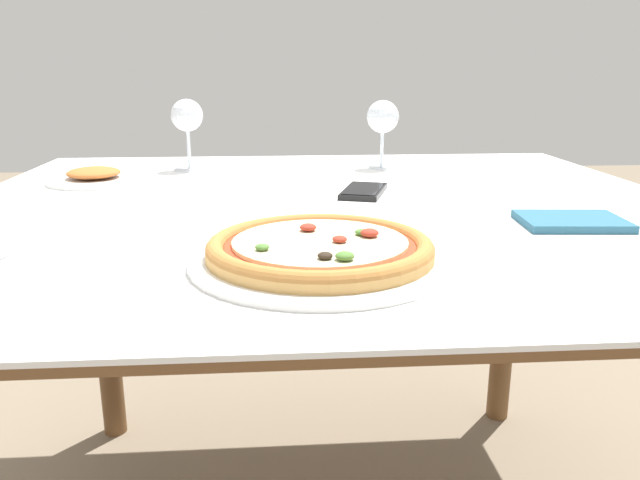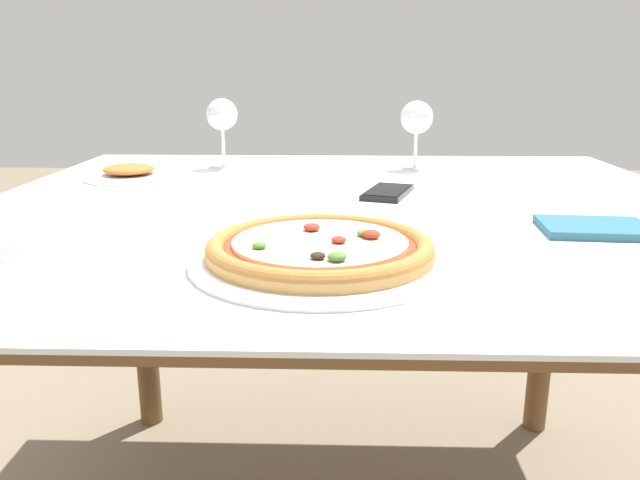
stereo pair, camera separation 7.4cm
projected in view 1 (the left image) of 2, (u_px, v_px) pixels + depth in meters
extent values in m
cube|color=brown|center=(325.00, 216.00, 1.10)|extent=(1.20, 1.09, 0.04)
cube|color=white|center=(325.00, 204.00, 1.10)|extent=(1.30, 1.19, 0.01)
cylinder|color=brown|center=(104.00, 313.00, 1.63)|extent=(0.06, 0.06, 0.70)
cylinder|color=brown|center=(506.00, 302.00, 1.70)|extent=(0.06, 0.06, 0.70)
cylinder|color=white|center=(320.00, 260.00, 0.75)|extent=(0.32, 0.32, 0.01)
cylinder|color=tan|center=(320.00, 251.00, 0.75)|extent=(0.27, 0.27, 0.01)
torus|color=#B27538|center=(320.00, 246.00, 0.75)|extent=(0.27, 0.27, 0.02)
cylinder|color=#BC381E|center=(320.00, 245.00, 0.75)|extent=(0.23, 0.23, 0.00)
cylinder|color=beige|center=(320.00, 242.00, 0.75)|extent=(0.21, 0.21, 0.00)
ellipsoid|color=#A83323|center=(370.00, 233.00, 0.76)|extent=(0.02, 0.02, 0.01)
ellipsoid|color=#4C7A33|center=(262.00, 247.00, 0.70)|extent=(0.02, 0.02, 0.01)
ellipsoid|color=#A83323|center=(308.00, 227.00, 0.78)|extent=(0.02, 0.02, 0.01)
ellipsoid|color=#A83323|center=(340.00, 239.00, 0.73)|extent=(0.02, 0.02, 0.01)
ellipsoid|color=#4C7A33|center=(345.00, 256.00, 0.67)|extent=(0.02, 0.02, 0.01)
ellipsoid|color=#2D2319|center=(325.00, 256.00, 0.67)|extent=(0.02, 0.02, 0.01)
ellipsoid|color=#4C7A33|center=(361.00, 232.00, 0.77)|extent=(0.02, 0.02, 0.01)
cube|color=silver|center=(4.00, 262.00, 0.75)|extent=(0.01, 0.05, 0.00)
cylinder|color=silver|center=(190.00, 169.00, 1.43)|extent=(0.07, 0.07, 0.00)
cylinder|color=silver|center=(189.00, 149.00, 1.42)|extent=(0.01, 0.01, 0.09)
sphere|color=silver|center=(187.00, 115.00, 1.40)|extent=(0.07, 0.07, 0.07)
cylinder|color=silver|center=(381.00, 167.00, 1.46)|extent=(0.06, 0.06, 0.00)
cylinder|color=silver|center=(382.00, 149.00, 1.45)|extent=(0.01, 0.01, 0.08)
sphere|color=silver|center=(383.00, 117.00, 1.43)|extent=(0.07, 0.07, 0.07)
cube|color=black|center=(364.00, 191.00, 1.17)|extent=(0.11, 0.16, 0.01)
cube|color=black|center=(364.00, 188.00, 1.16)|extent=(0.10, 0.14, 0.00)
cylinder|color=white|center=(94.00, 180.00, 1.28)|extent=(0.18, 0.18, 0.01)
ellipsoid|color=#BC662D|center=(94.00, 173.00, 1.27)|extent=(0.11, 0.11, 0.02)
cube|color=#2D607A|center=(572.00, 221.00, 0.94)|extent=(0.16, 0.12, 0.01)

